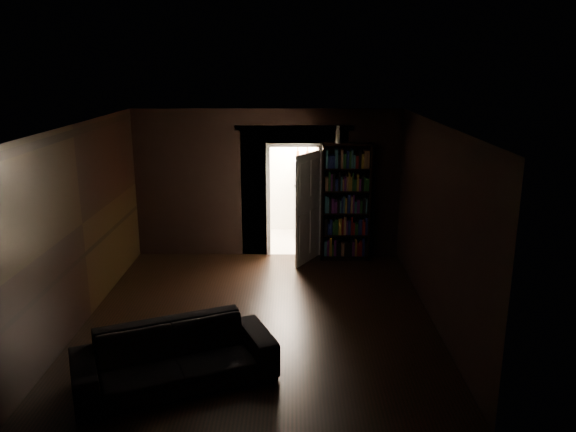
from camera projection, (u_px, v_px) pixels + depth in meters
The scene contains 9 objects.
ground at pixel (260, 315), 8.28m from camera, with size 5.50×5.50×0.00m, color black.
room_walls at pixel (262, 188), 8.87m from camera, with size 5.02×5.61×2.84m.
kitchen_alcove at pixel (294, 182), 11.69m from camera, with size 2.20×1.80×2.60m.
sofa at pixel (175, 348), 6.45m from camera, with size 2.27×0.98×0.87m, color black.
bookshelf at pixel (346, 202), 10.44m from camera, with size 0.90×0.32×2.20m, color black.
refrigerator at pixel (311, 197), 12.02m from camera, with size 0.74×0.68×1.65m, color white.
door at pixel (308, 208), 10.28m from camera, with size 0.85×0.05×2.05m, color white.
figurine at pixel (338, 134), 10.08m from camera, with size 0.11×0.11×0.32m, color white.
bottles at pixel (307, 153), 11.74m from camera, with size 0.63×0.08×0.26m, color black.
Camera 1 is at (0.48, -7.60, 3.59)m, focal length 35.00 mm.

